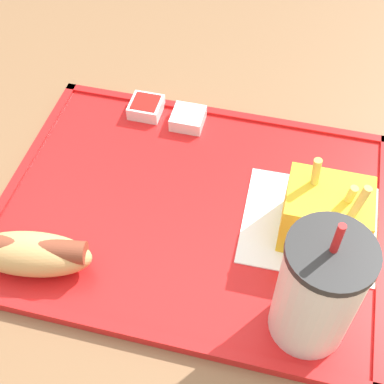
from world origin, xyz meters
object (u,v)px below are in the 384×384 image
(soda_cup, at_px, (318,291))
(fries_carton, at_px, (325,215))
(sauce_cup_ketchup, at_px, (146,107))
(hot_dog_far, at_px, (31,253))
(sauce_cup_mayo, at_px, (188,118))

(soda_cup, xyz_separation_m, fries_carton, (-0.00, -0.12, -0.03))
(soda_cup, relative_size, sauce_cup_ketchup, 4.04)
(fries_carton, bearing_deg, hot_dog_far, 21.33)
(soda_cup, height_order, hot_dog_far, soda_cup)
(fries_carton, relative_size, sauce_cup_mayo, 2.69)
(soda_cup, relative_size, hot_dog_far, 1.25)
(sauce_cup_mayo, height_order, sauce_cup_ketchup, same)
(soda_cup, height_order, sauce_cup_ketchup, soda_cup)
(fries_carton, bearing_deg, soda_cup, 88.50)
(soda_cup, bearing_deg, sauce_cup_mayo, -53.71)
(sauce_cup_mayo, distance_m, sauce_cup_ketchup, 0.06)
(sauce_cup_ketchup, bearing_deg, sauce_cup_mayo, 173.00)
(soda_cup, xyz_separation_m, sauce_cup_ketchup, (0.26, -0.27, -0.06))
(fries_carton, bearing_deg, sauce_cup_mayo, -36.46)
(fries_carton, height_order, sauce_cup_ketchup, fries_carton)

